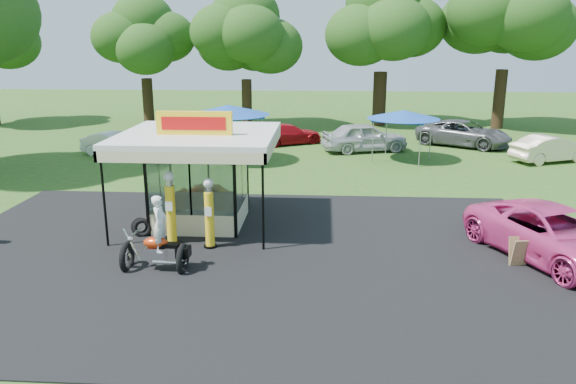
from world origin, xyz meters
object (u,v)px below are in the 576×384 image
object	(u,v)px
bg_car_a	(115,144)
tent_west	(228,110)
kiosk_car	(213,195)
gas_station_kiosk	(200,176)
motorcycle	(158,241)
bg_car_e	(550,149)
pink_sedan	(554,235)
bg_car_b	(288,134)
bg_car_c	(365,137)
gas_pump_right	(209,215)
gas_pump_left	(171,210)
a_frame_sign	(519,252)
bg_car_d	(464,133)
tent_east	(403,115)

from	to	relation	value
bg_car_a	tent_west	world-z (taller)	tent_west
kiosk_car	tent_west	world-z (taller)	tent_west
kiosk_car	tent_west	size ratio (longest dim) A/B	0.63
gas_station_kiosk	motorcycle	bearing A→B (deg)	-93.93
gas_station_kiosk	bg_car_e	xyz separation A→B (m)	(16.85, 11.86, -1.05)
pink_sedan	tent_west	size ratio (longest dim) A/B	1.31
motorcycle	pink_sedan	bearing A→B (deg)	9.41
bg_car_b	bg_car_a	bearing A→B (deg)	85.00
bg_car_c	tent_west	distance (m)	8.60
bg_car_a	bg_car_b	distance (m)	10.70
bg_car_e	motorcycle	bearing A→B (deg)	110.84
gas_pump_right	bg_car_b	xyz separation A→B (m)	(1.30, 18.76, -0.46)
gas_pump_left	bg_car_c	size ratio (longest dim) A/B	0.48
gas_pump_left	a_frame_sign	size ratio (longest dim) A/B	2.81
bg_car_e	a_frame_sign	bearing A→B (deg)	133.98
gas_station_kiosk	bg_car_e	size ratio (longest dim) A/B	1.22
gas_pump_left	bg_car_b	distance (m)	18.67
kiosk_car	bg_car_e	xyz separation A→B (m)	(16.85, 9.65, 0.25)
gas_station_kiosk	bg_car_b	size ratio (longest dim) A/B	1.20
bg_car_d	bg_car_e	bearing A→B (deg)	-109.68
gas_pump_right	bg_car_c	size ratio (longest dim) A/B	0.46
a_frame_sign	pink_sedan	xyz separation A→B (m)	(1.22, 0.61, 0.37)
motorcycle	bg_car_d	world-z (taller)	motorcycle
kiosk_car	bg_car_a	size ratio (longest dim) A/B	0.69
a_frame_sign	kiosk_car	xyz separation A→B (m)	(-10.24, 5.57, 0.04)
bg_car_a	tent_west	distance (m)	7.29
bg_car_c	bg_car_e	bearing A→B (deg)	-120.03
bg_car_b	tent_west	xyz separation A→B (m)	(-2.87, -5.58, 2.17)
tent_east	gas_station_kiosk	bearing A→B (deg)	-126.64
tent_west	bg_car_b	bearing A→B (deg)	62.77
bg_car_d	tent_east	xyz separation A→B (m)	(-4.47, -4.64, 1.72)
pink_sedan	motorcycle	bearing A→B (deg)	163.57
gas_pump_left	tent_west	bearing A→B (deg)	91.08
pink_sedan	bg_car_a	world-z (taller)	pink_sedan
gas_pump_right	tent_west	xyz separation A→B (m)	(-1.57, 13.19, 1.71)
gas_pump_right	a_frame_sign	xyz separation A→B (m)	(9.43, -0.92, -0.67)
pink_sedan	tent_west	world-z (taller)	tent_west
pink_sedan	bg_car_e	bearing A→B (deg)	45.62
gas_station_kiosk	tent_west	xyz separation A→B (m)	(-0.76, 10.74, 1.05)
bg_car_c	bg_car_d	size ratio (longest dim) A/B	0.88
kiosk_car	bg_car_a	bearing A→B (deg)	38.20
gas_station_kiosk	a_frame_sign	xyz separation A→B (m)	(10.24, -3.37, -1.34)
gas_station_kiosk	tent_west	distance (m)	10.82
bg_car_d	gas_station_kiosk	bearing A→B (deg)	172.94
bg_car_b	bg_car_c	world-z (taller)	bg_car_c
gas_station_kiosk	bg_car_e	world-z (taller)	gas_station_kiosk
a_frame_sign	tent_west	world-z (taller)	tent_west
gas_station_kiosk	gas_pump_right	world-z (taller)	gas_station_kiosk
tent_west	bg_car_c	bearing A→B (deg)	24.55
kiosk_car	bg_car_d	world-z (taller)	bg_car_d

